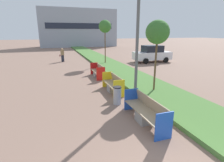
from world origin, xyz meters
TOP-DOWN VIEW (x-y plane):
  - planter_grass_strip at (3.20, 12.00)m, footprint 2.80×120.00m
  - building_backdrop at (4.00, 41.29)m, footprint 17.26×5.28m
  - bench_blue_frame at (0.94, 3.60)m, footprint 0.65×2.46m
  - bench_yellow_frame at (0.94, 7.31)m, footprint 0.65×2.06m
  - bench_red_frame at (0.94, 10.87)m, footprint 0.65×2.08m
  - litter_bin at (0.53, 5.55)m, footprint 0.38×0.38m
  - street_lamp_post at (1.55, 5.73)m, footprint 0.24×0.44m
  - sapling_tree_near at (3.03, 6.41)m, footprint 1.23×1.23m
  - sapling_tree_far at (3.03, 15.97)m, footprint 1.26×1.26m
  - pedestrian_walking at (-1.15, 19.14)m, footprint 0.53×0.24m
  - parked_car_distant at (8.49, 15.73)m, footprint 4.24×2.00m

SIDE VIEW (x-z plane):
  - planter_grass_strip at x=3.20m, z-range 0.00..0.18m
  - bench_yellow_frame at x=0.94m, z-range -0.10..0.84m
  - bench_red_frame at x=0.94m, z-range -0.10..0.84m
  - bench_blue_frame at x=0.94m, z-range -0.09..0.85m
  - litter_bin at x=0.53m, z-range 0.00..0.85m
  - pedestrian_walking at x=-1.15m, z-range 0.00..1.57m
  - parked_car_distant at x=8.49m, z-range -0.02..1.84m
  - sapling_tree_near at x=3.03m, z-range 1.31..5.20m
  - street_lamp_post at x=1.55m, z-range 0.38..7.09m
  - sapling_tree_far at x=3.03m, z-range 1.57..6.05m
  - building_backdrop at x=4.00m, z-range 0.00..8.41m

